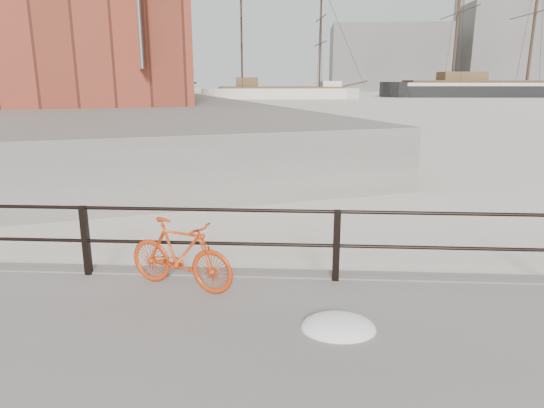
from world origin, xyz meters
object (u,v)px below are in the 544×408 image
(barque_black, at_px, (525,97))
(schooner_left, at_px, (110,101))
(schooner_mid, at_px, (281,98))
(bicycle, at_px, (180,254))
(workboat_near, at_px, (21,119))
(workboat_far, at_px, (30,107))

(barque_black, xyz_separation_m, schooner_left, (-70.16, -23.36, 0.00))
(schooner_mid, bearing_deg, bicycle, -95.86)
(bicycle, bearing_deg, schooner_mid, 112.47)
(workboat_near, height_order, workboat_far, same)
(bicycle, height_order, schooner_mid, schooner_mid)
(barque_black, xyz_separation_m, workboat_far, (-72.86, -40.45, 0.00))
(workboat_near, distance_m, workboat_far, 19.41)
(bicycle, distance_m, workboat_far, 57.38)
(schooner_mid, bearing_deg, workboat_far, -140.43)
(schooner_mid, height_order, workboat_far, schooner_mid)
(schooner_left, bearing_deg, workboat_far, -107.25)
(barque_black, relative_size, schooner_mid, 2.10)
(bicycle, relative_size, schooner_left, 0.06)
(bicycle, xyz_separation_m, workboat_far, (-29.84, 49.01, -0.82))
(bicycle, distance_m, schooner_mid, 78.73)
(bicycle, height_order, barque_black, barque_black)
(schooner_mid, bearing_deg, schooner_left, -160.67)
(barque_black, height_order, workboat_far, barque_black)
(bicycle, bearing_deg, barque_black, 85.22)
(schooner_left, distance_m, workboat_near, 34.85)
(schooner_left, bearing_deg, schooner_mid, 18.51)
(bicycle, xyz_separation_m, barque_black, (43.02, 89.45, -0.82))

